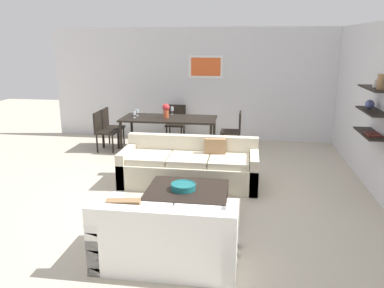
{
  "coord_description": "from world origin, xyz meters",
  "views": [
    {
      "loc": [
        0.96,
        -5.85,
        2.41
      ],
      "look_at": [
        0.08,
        0.2,
        0.75
      ],
      "focal_mm": 36.04,
      "sensor_mm": 36.0,
      "label": 1
    }
  ],
  "objects_px": {
    "dining_chair_left_near": "(103,129)",
    "dining_table": "(169,121)",
    "dining_chair_head": "(176,121)",
    "centerpiece_vase": "(166,110)",
    "decorative_bowl": "(183,186)",
    "dining_chair_left_far": "(110,125)",
    "dining_chair_right_far": "(235,129)",
    "wine_glass_head": "(172,109)",
    "wine_glass_left_far": "(137,111)",
    "loveseat_white": "(166,238)",
    "sofa_beige": "(190,168)",
    "wine_glass_left_near": "(134,113)",
    "coffee_table": "(187,202)"
  },
  "relations": [
    {
      "from": "dining_chair_left_near",
      "to": "dining_table",
      "type": "bearing_deg",
      "value": 8.07
    },
    {
      "from": "dining_chair_head",
      "to": "centerpiece_vase",
      "type": "distance_m",
      "value": 0.97
    },
    {
      "from": "decorative_bowl",
      "to": "dining_chair_left_far",
      "type": "distance_m",
      "value": 4.1
    },
    {
      "from": "dining_chair_right_far",
      "to": "wine_glass_head",
      "type": "relative_size",
      "value": 4.93
    },
    {
      "from": "dining_chair_left_near",
      "to": "dining_chair_right_far",
      "type": "xyz_separation_m",
      "value": [
        2.89,
        0.41,
        0.0
      ]
    },
    {
      "from": "dining_table",
      "to": "dining_chair_left_near",
      "type": "bearing_deg",
      "value": -171.93
    },
    {
      "from": "dining_chair_head",
      "to": "wine_glass_head",
      "type": "relative_size",
      "value": 4.93
    },
    {
      "from": "dining_chair_right_far",
      "to": "wine_glass_left_far",
      "type": "distance_m",
      "value": 2.22
    },
    {
      "from": "loveseat_white",
      "to": "dining_chair_left_far",
      "type": "height_order",
      "value": "dining_chair_left_far"
    },
    {
      "from": "dining_chair_right_far",
      "to": "centerpiece_vase",
      "type": "distance_m",
      "value": 1.57
    },
    {
      "from": "loveseat_white",
      "to": "sofa_beige",
      "type": "bearing_deg",
      "value": 92.38
    },
    {
      "from": "wine_glass_head",
      "to": "decorative_bowl",
      "type": "bearing_deg",
      "value": -76.5
    },
    {
      "from": "decorative_bowl",
      "to": "dining_chair_head",
      "type": "relative_size",
      "value": 0.4
    },
    {
      "from": "sofa_beige",
      "to": "decorative_bowl",
      "type": "xyz_separation_m",
      "value": [
        0.09,
        -1.21,
        0.14
      ]
    },
    {
      "from": "dining_chair_head",
      "to": "wine_glass_left_near",
      "type": "bearing_deg",
      "value": -127.46
    },
    {
      "from": "dining_chair_right_far",
      "to": "centerpiece_vase",
      "type": "bearing_deg",
      "value": -171.9
    },
    {
      "from": "dining_chair_right_far",
      "to": "wine_glass_left_near",
      "type": "height_order",
      "value": "wine_glass_left_near"
    },
    {
      "from": "dining_chair_head",
      "to": "dining_chair_left_near",
      "type": "bearing_deg",
      "value": -143.56
    },
    {
      "from": "sofa_beige",
      "to": "wine_glass_left_far",
      "type": "bearing_deg",
      "value": 126.03
    },
    {
      "from": "dining_chair_head",
      "to": "wine_glass_left_near",
      "type": "height_order",
      "value": "wine_glass_left_near"
    },
    {
      "from": "dining_chair_head",
      "to": "dining_chair_right_far",
      "type": "xyz_separation_m",
      "value": [
        1.44,
        -0.66,
        0.0
      ]
    },
    {
      "from": "loveseat_white",
      "to": "wine_glass_left_far",
      "type": "relative_size",
      "value": 10.44
    },
    {
      "from": "loveseat_white",
      "to": "dining_chair_right_far",
      "type": "bearing_deg",
      "value": 82.92
    },
    {
      "from": "dining_chair_left_far",
      "to": "wine_glass_left_far",
      "type": "height_order",
      "value": "wine_glass_left_far"
    },
    {
      "from": "dining_chair_left_far",
      "to": "wine_glass_head",
      "type": "xyz_separation_m",
      "value": [
        1.44,
        0.19,
        0.37
      ]
    },
    {
      "from": "dining_chair_head",
      "to": "centerpiece_vase",
      "type": "height_order",
      "value": "centerpiece_vase"
    },
    {
      "from": "dining_table",
      "to": "dining_chair_head",
      "type": "bearing_deg",
      "value": 90.0
    },
    {
      "from": "coffee_table",
      "to": "dining_chair_head",
      "type": "bearing_deg",
      "value": 102.71
    },
    {
      "from": "loveseat_white",
      "to": "coffee_table",
      "type": "xyz_separation_m",
      "value": [
        0.04,
        1.23,
        -0.1
      ]
    },
    {
      "from": "loveseat_white",
      "to": "coffee_table",
      "type": "distance_m",
      "value": 1.24
    },
    {
      "from": "sofa_beige",
      "to": "coffee_table",
      "type": "height_order",
      "value": "sofa_beige"
    },
    {
      "from": "wine_glass_head",
      "to": "dining_chair_head",
      "type": "bearing_deg",
      "value": 90.0
    },
    {
      "from": "decorative_bowl",
      "to": "centerpiece_vase",
      "type": "xyz_separation_m",
      "value": [
        -0.92,
        3.18,
        0.5
      ]
    },
    {
      "from": "loveseat_white",
      "to": "decorative_bowl",
      "type": "distance_m",
      "value": 1.22
    },
    {
      "from": "loveseat_white",
      "to": "coffee_table",
      "type": "height_order",
      "value": "loveseat_white"
    },
    {
      "from": "dining_table",
      "to": "dining_chair_left_near",
      "type": "relative_size",
      "value": 2.36
    },
    {
      "from": "dining_chair_left_near",
      "to": "dining_chair_head",
      "type": "height_order",
      "value": "same"
    },
    {
      "from": "decorative_bowl",
      "to": "wine_glass_left_far",
      "type": "xyz_separation_m",
      "value": [
        -1.61,
        3.3,
        0.43
      ]
    },
    {
      "from": "dining_chair_right_far",
      "to": "wine_glass_left_far",
      "type": "height_order",
      "value": "wine_glass_left_far"
    },
    {
      "from": "dining_chair_right_far",
      "to": "wine_glass_left_near",
      "type": "relative_size",
      "value": 6.02
    },
    {
      "from": "wine_glass_head",
      "to": "centerpiece_vase",
      "type": "distance_m",
      "value": 0.41
    },
    {
      "from": "loveseat_white",
      "to": "wine_glass_head",
      "type": "distance_m",
      "value": 4.91
    },
    {
      "from": "dining_table",
      "to": "dining_chair_head",
      "type": "distance_m",
      "value": 0.88
    },
    {
      "from": "dining_chair_head",
      "to": "dining_chair_left_far",
      "type": "height_order",
      "value": "same"
    },
    {
      "from": "dining_chair_left_far",
      "to": "wine_glass_head",
      "type": "bearing_deg",
      "value": 7.5
    },
    {
      "from": "dining_table",
      "to": "coffee_table",
      "type": "bearing_deg",
      "value": -73.99
    },
    {
      "from": "loveseat_white",
      "to": "dining_table",
      "type": "height_order",
      "value": "loveseat_white"
    },
    {
      "from": "dining_chair_left_near",
      "to": "wine_glass_left_near",
      "type": "bearing_deg",
      "value": 7.52
    },
    {
      "from": "coffee_table",
      "to": "wine_glass_left_near",
      "type": "relative_size",
      "value": 7.68
    },
    {
      "from": "coffee_table",
      "to": "dining_chair_left_near",
      "type": "relative_size",
      "value": 1.28
    }
  ]
}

